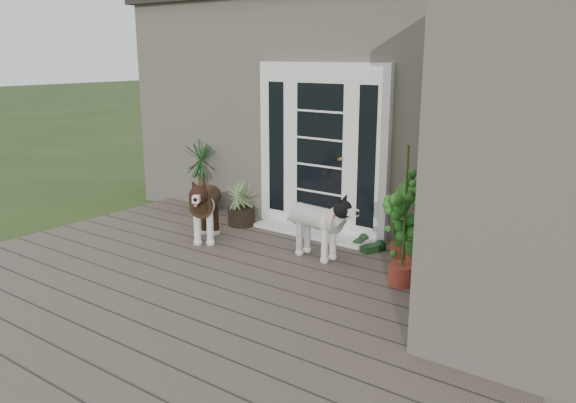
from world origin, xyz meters
The scene contains 15 objects.
deck centered at (0.00, 0.40, 0.06)m, with size 6.20×4.60×0.12m, color #6B5B4C.
house_main centered at (0.00, 4.65, 1.55)m, with size 7.40×4.00×3.10m, color #665E54.
house_wing centered at (2.90, 1.50, 1.55)m, with size 1.60×2.40×3.10m, color #665E54.
door_unit centered at (-0.20, 2.60, 1.19)m, with size 1.90×0.14×2.15m, color white.
door_step centered at (-0.20, 2.40, 0.14)m, with size 1.60×0.40×0.05m, color white.
brindle_dog centered at (-1.11, 1.43, 0.48)m, with size 0.37×0.87×0.73m, color #3A2815, non-canonical shape.
white_dog centered at (0.33, 1.70, 0.46)m, with size 0.35×0.82×0.68m, color white, non-canonical shape.
spider_plant centered at (-1.19, 2.17, 0.44)m, with size 0.61×0.61×0.65m, color #849D60, non-canonical shape.
yucca centered at (-2.15, 2.40, 0.64)m, with size 0.72×0.72×1.04m, color black, non-canonical shape.
herb_a centered at (1.39, 2.07, 0.40)m, with size 0.45×0.45×0.57m, color #175218.
herb_b centered at (1.11, 2.29, 0.44)m, with size 0.42×0.42×0.64m, color #1D601B.
herb_c centered at (2.07, 2.21, 0.38)m, with size 0.34×0.34×0.53m, color #1E5819.
sapling centered at (1.46, 1.54, 0.85)m, with size 0.43×0.43×1.46m, color #21601B, non-canonical shape.
clog_left centered at (0.52, 2.40, 0.17)m, with size 0.14×0.31×0.09m, color black, non-canonical shape.
clog_right centered at (0.77, 2.26, 0.17)m, with size 0.16×0.34×0.10m, color black, non-canonical shape.
Camera 1 is at (3.73, -3.48, 2.36)m, focal length 35.88 mm.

